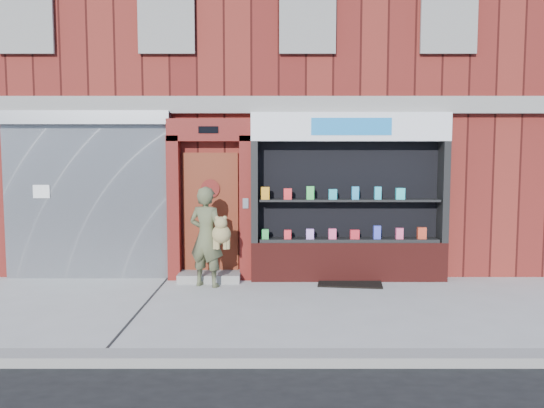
{
  "coord_description": "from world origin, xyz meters",
  "views": [
    {
      "loc": [
        0.37,
        -7.67,
        2.21
      ],
      "look_at": [
        0.37,
        1.0,
        1.45
      ],
      "focal_mm": 35.0,
      "sensor_mm": 36.0,
      "label": 1
    }
  ],
  "objects": [
    {
      "name": "building",
      "position": [
        -0.0,
        5.99,
        4.0
      ],
      "size": [
        12.0,
        8.16,
        8.0
      ],
      "color": "#5D1915",
      "rests_on": "ground"
    },
    {
      "name": "curb",
      "position": [
        0.0,
        -2.15,
        0.06
      ],
      "size": [
        60.0,
        0.3,
        0.12
      ],
      "primitive_type": "cube",
      "color": "gray",
      "rests_on": "ground"
    },
    {
      "name": "shutter_bay",
      "position": [
        -3.0,
        1.93,
        1.72
      ],
      "size": [
        3.1,
        0.3,
        3.04
      ],
      "color": "gray",
      "rests_on": "ground"
    },
    {
      "name": "red_door_bay",
      "position": [
        -0.75,
        1.86,
        1.46
      ],
      "size": [
        1.52,
        0.58,
        2.9
      ],
      "color": "#59120F",
      "rests_on": "ground"
    },
    {
      "name": "ground",
      "position": [
        0.0,
        0.0,
        0.0
      ],
      "size": [
        80.0,
        80.0,
        0.0
      ],
      "primitive_type": "plane",
      "color": "#9E9E99",
      "rests_on": "ground"
    },
    {
      "name": "doormat",
      "position": [
        1.75,
        1.54,
        0.01
      ],
      "size": [
        1.2,
        0.91,
        0.03
      ],
      "primitive_type": "cube",
      "rotation": [
        0.0,
        0.0,
        -0.14
      ],
      "color": "black",
      "rests_on": "ground"
    },
    {
      "name": "pharmacy_bay",
      "position": [
        1.75,
        1.81,
        1.37
      ],
      "size": [
        3.5,
        0.41,
        3.0
      ],
      "color": "#541713",
      "rests_on": "ground"
    },
    {
      "name": "woman",
      "position": [
        -0.73,
        1.29,
        0.87
      ],
      "size": [
        0.8,
        0.65,
        1.72
      ],
      "color": "#4F5437",
      "rests_on": "ground"
    }
  ]
}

